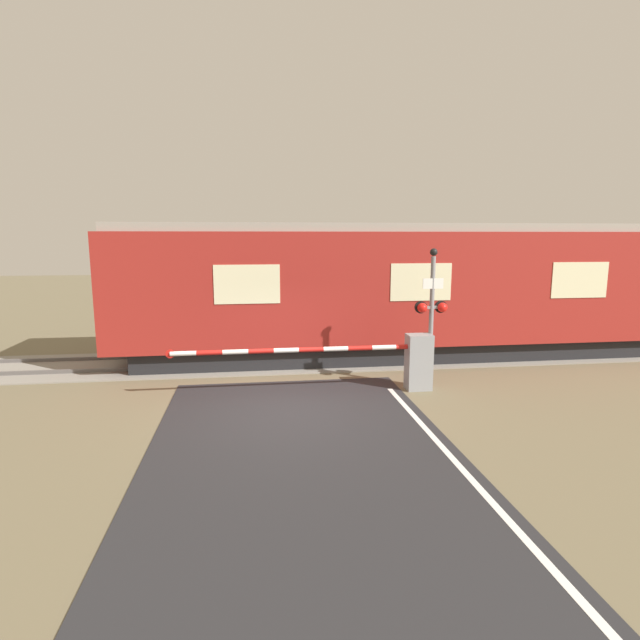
{
  "coord_description": "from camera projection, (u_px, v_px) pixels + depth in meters",
  "views": [
    {
      "loc": [
        -0.81,
        -10.42,
        3.72
      ],
      "look_at": [
        0.81,
        1.56,
        1.68
      ],
      "focal_mm": 28.0,
      "sensor_mm": 36.0,
      "label": 1
    }
  ],
  "objects": [
    {
      "name": "track_bed",
      "position": [
        281.0,
        360.0,
        15.06
      ],
      "size": [
        36.0,
        3.2,
        0.13
      ],
      "color": "gray",
      "rests_on": "ground_plane"
    },
    {
      "name": "train",
      "position": [
        405.0,
        290.0,
        15.22
      ],
      "size": [
        17.32,
        2.84,
        4.07
      ],
      "color": "black",
      "rests_on": "ground_plane"
    },
    {
      "name": "ground_plane",
      "position": [
        293.0,
        408.0,
        10.91
      ],
      "size": [
        80.0,
        80.0,
        0.0
      ],
      "primitive_type": "plane",
      "color": "#6B6047"
    },
    {
      "name": "crossing_barrier",
      "position": [
        399.0,
        360.0,
        12.07
      ],
      "size": [
        6.27,
        0.44,
        1.37
      ],
      "color": "gray",
      "rests_on": "ground_plane"
    },
    {
      "name": "signal_post",
      "position": [
        432.0,
        310.0,
        12.1
      ],
      "size": [
        0.81,
        0.26,
        3.43
      ],
      "color": "gray",
      "rests_on": "ground_plane"
    }
  ]
}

